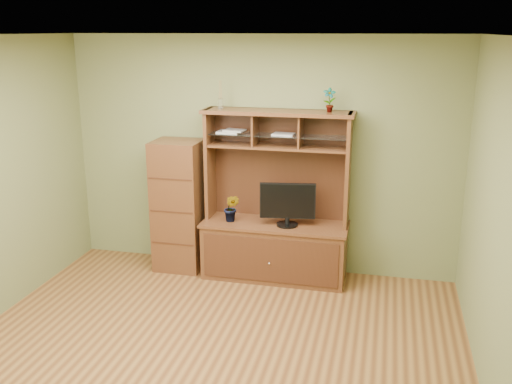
% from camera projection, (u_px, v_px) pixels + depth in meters
% --- Properties ---
extents(room, '(4.54, 4.04, 2.74)m').
position_uv_depth(room, '(207.00, 206.00, 4.66)').
color(room, '#593319').
rests_on(room, ground).
extents(media_hutch, '(1.66, 0.61, 1.90)m').
position_uv_depth(media_hutch, '(275.00, 233.00, 6.46)').
color(media_hutch, '#4C2515').
rests_on(media_hutch, room).
extents(monitor, '(0.61, 0.24, 0.49)m').
position_uv_depth(monitor, '(287.00, 204.00, 6.24)').
color(monitor, black).
rests_on(monitor, media_hutch).
extents(orchid_plant, '(0.19, 0.16, 0.32)m').
position_uv_depth(orchid_plant, '(232.00, 208.00, 6.41)').
color(orchid_plant, '#27541C').
rests_on(orchid_plant, media_hutch).
extents(top_plant, '(0.14, 0.11, 0.26)m').
position_uv_depth(top_plant, '(329.00, 100.00, 5.99)').
color(top_plant, '#295B20').
rests_on(top_plant, media_hutch).
extents(reed_diffuser, '(0.06, 0.06, 0.31)m').
position_uv_depth(reed_diffuser, '(220.00, 98.00, 6.26)').
color(reed_diffuser, silver).
rests_on(reed_diffuser, media_hutch).
extents(magazines, '(0.86, 0.20, 0.04)m').
position_uv_depth(magazines, '(248.00, 132.00, 6.29)').
color(magazines, silver).
rests_on(magazines, media_hutch).
extents(side_cabinet, '(0.55, 0.50, 1.53)m').
position_uv_depth(side_cabinet, '(179.00, 205.00, 6.65)').
color(side_cabinet, '#4C2515').
rests_on(side_cabinet, room).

